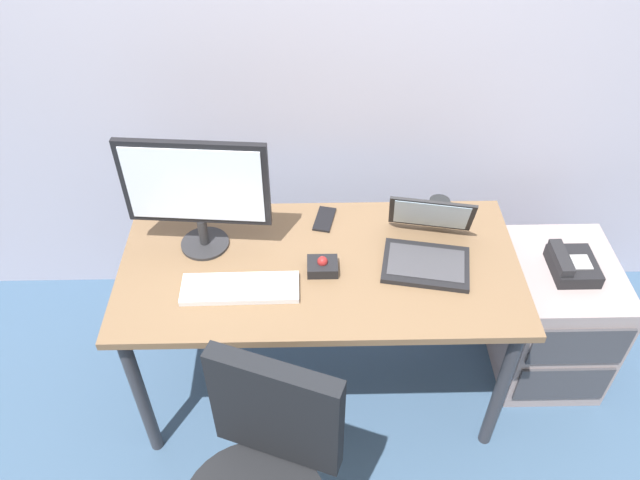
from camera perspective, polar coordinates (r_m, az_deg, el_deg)
name	(u,v)px	position (r m, az deg, el deg)	size (l,w,h in m)	color
ground_plane	(320,382)	(2.85, 0.00, -12.84)	(8.00, 8.00, 0.00)	#344C67
back_wall	(316,8)	(2.50, -0.35, 20.45)	(6.00, 0.10, 2.80)	#A3A2B5
desk	(320,280)	(2.33, 0.00, -3.68)	(1.46, 0.71, 0.74)	brown
file_cabinet	(551,316)	(2.87, 20.41, -6.57)	(0.42, 0.53, 0.59)	gray
desk_phone	(572,265)	(2.63, 22.04, -2.12)	(0.17, 0.20, 0.09)	black
monitor_main	(196,189)	(2.22, -11.32, 4.57)	(0.52, 0.18, 0.46)	#262628
keyboard	(240,288)	(2.19, -7.32, -4.36)	(0.41, 0.14, 0.03)	silver
laptop	(428,246)	(2.31, 9.84, -0.53)	(0.37, 0.38, 0.22)	black
trackball_mouse	(322,266)	(2.24, 0.23, -2.39)	(0.11, 0.09, 0.07)	black
coffee_mug	(439,210)	(2.48, 10.86, 2.75)	(0.09, 0.08, 0.09)	black
cell_phone	(324,219)	(2.45, 0.41, 1.92)	(0.07, 0.14, 0.01)	black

